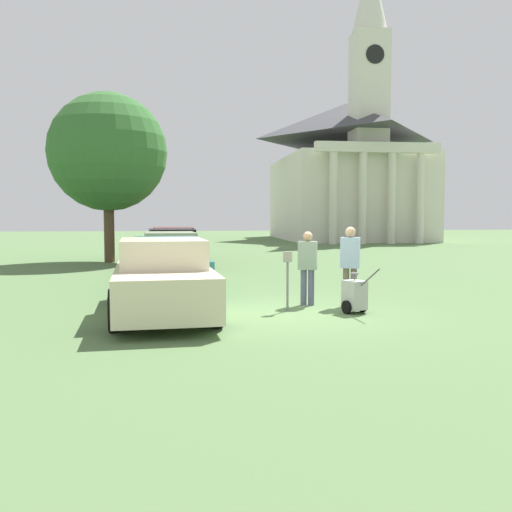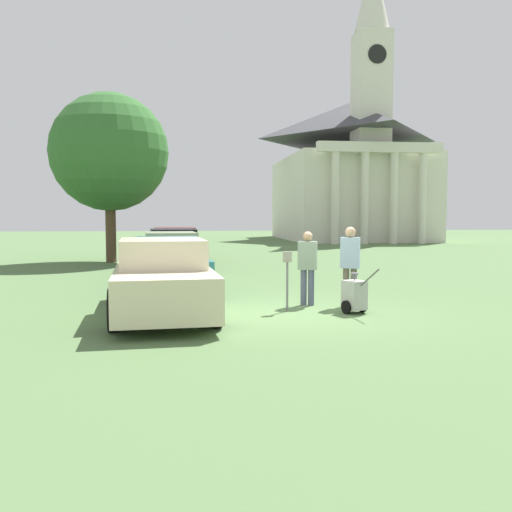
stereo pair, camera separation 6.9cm
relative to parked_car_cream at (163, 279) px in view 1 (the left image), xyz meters
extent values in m
plane|color=#517042|center=(2.83, -0.02, -0.73)|extent=(120.00, 120.00, 0.00)
cube|color=beige|center=(0.00, 0.04, -0.13)|extent=(2.23, 5.28, 0.79)
cube|color=beige|center=(0.01, -0.16, 0.55)|extent=(1.79, 2.28, 0.56)
cylinder|color=black|center=(-1.03, 1.57, -0.35)|extent=(0.24, 0.77, 0.76)
cylinder|color=black|center=(0.79, 1.70, -0.35)|extent=(0.24, 0.77, 0.76)
cylinder|color=black|center=(-0.79, -1.62, -0.35)|extent=(0.24, 0.77, 0.76)
cylinder|color=black|center=(1.02, -1.49, -0.35)|extent=(0.24, 0.77, 0.76)
cube|color=#23666B|center=(0.00, 3.81, -0.15)|extent=(2.29, 5.36, 0.78)
cube|color=#23666B|center=(0.01, 3.60, 0.47)|extent=(1.84, 2.32, 0.47)
cylinder|color=black|center=(-1.05, 5.36, -0.39)|extent=(0.23, 0.68, 0.67)
cylinder|color=black|center=(0.81, 5.50, -0.39)|extent=(0.23, 0.68, 0.67)
cylinder|color=black|center=(-0.82, 2.12, -0.39)|extent=(0.23, 0.68, 0.67)
cylinder|color=black|center=(1.05, 2.26, -0.39)|extent=(0.23, 0.68, 0.67)
cube|color=gray|center=(0.00, 7.26, -0.14)|extent=(2.20, 5.34, 0.82)
cube|color=gray|center=(0.01, 7.05, 0.51)|extent=(1.76, 2.30, 0.48)
cylinder|color=black|center=(-1.01, 8.81, -0.41)|extent=(0.23, 0.66, 0.65)
cylinder|color=black|center=(0.77, 8.94, -0.41)|extent=(0.23, 0.66, 0.65)
cylinder|color=black|center=(-0.78, 5.58, -0.41)|extent=(0.23, 0.66, 0.65)
cylinder|color=black|center=(1.01, 5.71, -0.41)|extent=(0.23, 0.66, 0.65)
cube|color=black|center=(0.00, 10.82, -0.13)|extent=(2.31, 5.37, 0.82)
cube|color=black|center=(0.01, 10.61, 0.52)|extent=(1.86, 2.32, 0.48)
cylinder|color=black|center=(-1.07, 12.37, -0.38)|extent=(0.23, 0.72, 0.71)
cylinder|color=black|center=(0.82, 12.51, -0.38)|extent=(0.23, 0.72, 0.71)
cylinder|color=black|center=(-0.83, 9.13, -0.38)|extent=(0.23, 0.72, 0.71)
cylinder|color=black|center=(1.06, 9.27, -0.38)|extent=(0.23, 0.72, 0.71)
cube|color=maroon|center=(0.00, 14.44, -0.15)|extent=(2.32, 5.29, 0.80)
cube|color=maroon|center=(0.01, 14.23, 0.49)|extent=(1.87, 2.29, 0.49)
cylinder|color=black|center=(-1.07, 15.97, -0.41)|extent=(0.23, 0.66, 0.64)
cylinder|color=black|center=(0.83, 16.10, -0.41)|extent=(0.23, 0.66, 0.64)
cylinder|color=black|center=(-0.84, 12.77, -0.41)|extent=(0.23, 0.66, 0.64)
cylinder|color=black|center=(1.07, 12.91, -0.41)|extent=(0.23, 0.66, 0.64)
cylinder|color=slate|center=(2.61, 0.07, -0.20)|extent=(0.05, 0.05, 1.05)
cube|color=gray|center=(2.61, 0.07, 0.43)|extent=(0.18, 0.09, 0.22)
cylinder|color=#515670|center=(3.29, 0.79, -0.32)|extent=(0.14, 0.14, 0.81)
cylinder|color=#515670|center=(3.13, 0.84, -0.32)|extent=(0.14, 0.14, 0.81)
cube|color=gray|center=(3.21, 0.81, 0.40)|extent=(0.47, 0.34, 0.64)
sphere|color=tan|center=(3.21, 0.81, 0.83)|extent=(0.22, 0.22, 0.22)
cylinder|color=#665B4C|center=(4.19, 0.48, -0.30)|extent=(0.14, 0.14, 0.86)
cylinder|color=#665B4C|center=(4.03, 0.55, -0.30)|extent=(0.14, 0.14, 0.86)
cube|color=#99B2CC|center=(4.11, 0.51, 0.48)|extent=(0.47, 0.37, 0.68)
sphere|color=tan|center=(4.11, 0.51, 0.93)|extent=(0.23, 0.23, 0.23)
cube|color=#B2B2AD|center=(3.96, -0.34, -0.35)|extent=(0.50, 0.54, 0.60)
cone|color=#59595B|center=(3.96, -0.34, 0.03)|extent=(0.18, 0.18, 0.16)
cylinder|color=#4C4C4C|center=(4.13, -0.77, 0.05)|extent=(0.24, 0.56, 0.43)
cylinder|color=black|center=(3.76, -0.41, -0.59)|extent=(0.15, 0.28, 0.28)
cylinder|color=black|center=(4.15, -0.26, -0.59)|extent=(0.15, 0.28, 0.28)
cube|color=silver|center=(13.94, 34.40, 2.60)|extent=(10.47, 14.27, 6.66)
pyramid|color=#424247|center=(13.94, 34.40, 8.93)|extent=(10.68, 14.56, 3.00)
cylinder|color=silver|center=(10.79, 26.66, 2.43)|extent=(0.56, 0.56, 6.33)
cylinder|color=silver|center=(12.89, 26.66, 2.43)|extent=(0.56, 0.56, 6.33)
cylinder|color=silver|center=(14.98, 26.66, 2.43)|extent=(0.56, 0.56, 6.33)
cylinder|color=silver|center=(17.08, 26.66, 2.43)|extent=(0.56, 0.56, 6.33)
cube|color=silver|center=(13.94, 26.66, 5.95)|extent=(8.90, 0.70, 0.70)
cube|color=silver|center=(13.94, 28.76, 10.14)|extent=(2.40, 2.40, 8.42)
cylinder|color=black|center=(13.94, 27.54, 12.50)|extent=(1.32, 0.06, 1.32)
cylinder|color=brown|center=(-2.68, 13.33, 0.56)|extent=(0.44, 0.44, 2.57)
sphere|color=#33662D|center=(-2.68, 13.33, 3.97)|extent=(5.00, 5.00, 5.00)
camera|label=1|loc=(0.39, -11.73, 1.33)|focal=40.00mm
camera|label=2|loc=(0.46, -11.74, 1.33)|focal=40.00mm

